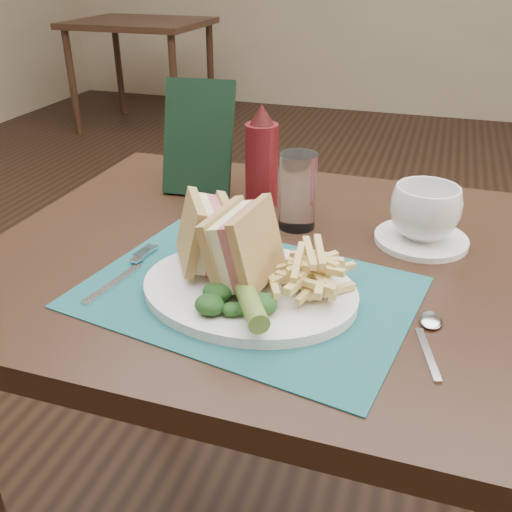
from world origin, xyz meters
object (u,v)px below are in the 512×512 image
at_px(table_main, 270,423).
at_px(coffee_cup, 425,212).
at_px(sandwich_half_a, 191,235).
at_px(drinking_glass, 298,191).
at_px(ketchup_bottle, 262,155).
at_px(saucer, 421,239).
at_px(placemat, 247,292).
at_px(table_bg_left, 144,76).
at_px(sandwich_half_b, 229,243).
at_px(check_presenter, 198,138).
at_px(plate, 249,290).

xyz_separation_m(table_main, coffee_cup, (0.22, 0.10, 0.43)).
bearing_deg(sandwich_half_a, drinking_glass, 34.16).
bearing_deg(ketchup_bottle, coffee_cup, -14.43).
height_order(table_main, saucer, saucer).
height_order(placemat, drinking_glass, drinking_glass).
relative_size(table_bg_left, sandwich_half_b, 7.88).
xyz_separation_m(coffee_cup, ketchup_bottle, (-0.30, 0.08, 0.04)).
distance_m(sandwich_half_b, ketchup_bottle, 0.32).
bearing_deg(placemat, check_presenter, 122.23).
height_order(saucer, ketchup_bottle, ketchup_bottle).
relative_size(ketchup_bottle, check_presenter, 0.85).
relative_size(placemat, drinking_glass, 3.41).
xyz_separation_m(drinking_glass, ketchup_bottle, (-0.09, 0.08, 0.03)).
distance_m(plate, saucer, 0.32).
xyz_separation_m(table_bg_left, ketchup_bottle, (1.78, -2.83, 0.47)).
bearing_deg(table_bg_left, coffee_cup, -54.37).
bearing_deg(check_presenter, coffee_cup, -19.17).
bearing_deg(sandwich_half_a, ketchup_bottle, 56.78).
bearing_deg(ketchup_bottle, drinking_glass, -42.08).
bearing_deg(drinking_glass, placemat, -92.63).
height_order(sandwich_half_a, check_presenter, check_presenter).
bearing_deg(sandwich_half_b, table_main, 87.20).
distance_m(sandwich_half_a, ketchup_bottle, 0.30).
bearing_deg(drinking_glass, table_main, -98.40).
height_order(placemat, coffee_cup, coffee_cup).
xyz_separation_m(sandwich_half_a, sandwich_half_b, (0.06, -0.01, 0.00)).
distance_m(table_main, table_bg_left, 3.53).
relative_size(table_bg_left, plate, 3.00).
distance_m(sandwich_half_b, drinking_glass, 0.23).
relative_size(plate, sandwich_half_a, 2.87).
bearing_deg(sandwich_half_b, placemat, 5.00).
distance_m(table_bg_left, sandwich_half_b, 3.66).
relative_size(table_main, sandwich_half_b, 7.88).
xyz_separation_m(sandwich_half_b, saucer, (0.24, 0.24, -0.07)).
bearing_deg(check_presenter, placemat, -63.74).
relative_size(saucer, ketchup_bottle, 0.81).
bearing_deg(saucer, sandwich_half_a, -144.27).
relative_size(sandwich_half_a, ketchup_bottle, 0.56).
distance_m(sandwich_half_a, drinking_glass, 0.24).
height_order(table_main, sandwich_half_b, sandwich_half_b).
distance_m(table_main, coffee_cup, 0.49).
bearing_deg(sandwich_half_b, plate, -6.72).
xyz_separation_m(sandwich_half_b, drinking_glass, (0.04, 0.23, -0.01)).
xyz_separation_m(plate, sandwich_half_a, (-0.09, 0.02, 0.06)).
height_order(saucer, coffee_cup, coffee_cup).
xyz_separation_m(coffee_cup, drinking_glass, (-0.21, -0.00, 0.01)).
distance_m(sandwich_half_b, coffee_cup, 0.34).
height_order(placemat, plate, plate).
bearing_deg(placemat, saucer, 47.17).
xyz_separation_m(ketchup_bottle, check_presenter, (-0.13, 0.02, 0.01)).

